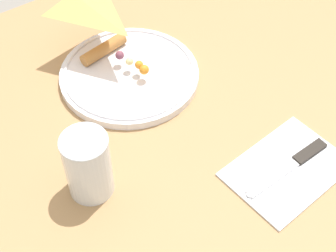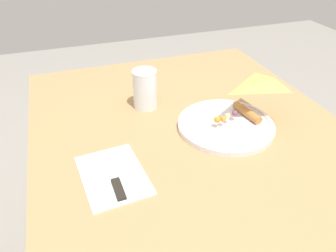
{
  "view_description": "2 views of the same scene",
  "coord_description": "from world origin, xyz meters",
  "px_view_note": "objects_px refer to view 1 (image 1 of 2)",
  "views": [
    {
      "loc": [
        0.39,
        0.54,
        1.46
      ],
      "look_at": [
        0.06,
        0.07,
        0.8
      ],
      "focal_mm": 55.0,
      "sensor_mm": 36.0,
      "label": 1
    },
    {
      "loc": [
        -0.64,
        0.31,
        1.28
      ],
      "look_at": [
        0.05,
        0.07,
        0.79
      ],
      "focal_mm": 35.0,
      "sensor_mm": 36.0,
      "label": 2
    }
  ],
  "objects_px": {
    "plate_pizza": "(129,72)",
    "milk_glass": "(88,167)",
    "dining_table": "(170,135)",
    "napkin_folded": "(287,169)",
    "butter_knife": "(291,165)"
  },
  "relations": [
    {
      "from": "plate_pizza",
      "to": "milk_glass",
      "type": "bearing_deg",
      "value": 44.09
    },
    {
      "from": "dining_table",
      "to": "plate_pizza",
      "type": "bearing_deg",
      "value": -71.73
    },
    {
      "from": "dining_table",
      "to": "milk_glass",
      "type": "relative_size",
      "value": 9.55
    },
    {
      "from": "napkin_folded",
      "to": "plate_pizza",
      "type": "bearing_deg",
      "value": -74.41
    },
    {
      "from": "plate_pizza",
      "to": "milk_glass",
      "type": "height_order",
      "value": "milk_glass"
    },
    {
      "from": "dining_table",
      "to": "milk_glass",
      "type": "distance_m",
      "value": 0.28
    },
    {
      "from": "dining_table",
      "to": "butter_knife",
      "type": "height_order",
      "value": "butter_knife"
    },
    {
      "from": "napkin_folded",
      "to": "dining_table",
      "type": "bearing_deg",
      "value": -75.48
    },
    {
      "from": "dining_table",
      "to": "napkin_folded",
      "type": "bearing_deg",
      "value": 104.52
    },
    {
      "from": "plate_pizza",
      "to": "milk_glass",
      "type": "distance_m",
      "value": 0.26
    },
    {
      "from": "milk_glass",
      "to": "napkin_folded",
      "type": "relative_size",
      "value": 0.58
    },
    {
      "from": "plate_pizza",
      "to": "butter_knife",
      "type": "distance_m",
      "value": 0.35
    },
    {
      "from": "plate_pizza",
      "to": "napkin_folded",
      "type": "bearing_deg",
      "value": 105.59
    },
    {
      "from": "plate_pizza",
      "to": "butter_knife",
      "type": "xyz_separation_m",
      "value": [
        -0.1,
        0.34,
        -0.01
      ]
    },
    {
      "from": "dining_table",
      "to": "napkin_folded",
      "type": "distance_m",
      "value": 0.27
    }
  ]
}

